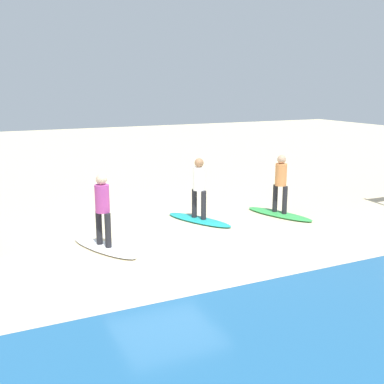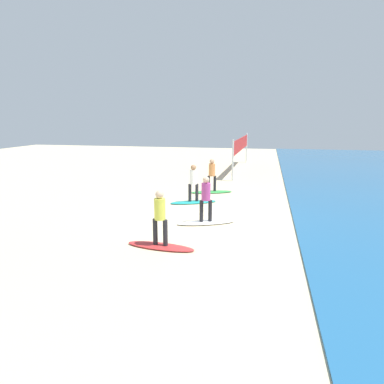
{
  "view_description": "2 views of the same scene",
  "coord_description": "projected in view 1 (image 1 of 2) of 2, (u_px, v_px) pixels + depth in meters",
  "views": [
    {
      "loc": [
        3.99,
        9.83,
        3.64
      ],
      "look_at": [
        -1.06,
        -0.78,
        0.95
      ],
      "focal_mm": 44.16,
      "sensor_mm": 36.0,
      "label": 1
    },
    {
      "loc": [
        13.23,
        1.93,
        3.76
      ],
      "look_at": [
        0.98,
        -0.73,
        1.05
      ],
      "focal_mm": 32.28,
      "sensor_mm": 36.0,
      "label": 2
    }
  ],
  "objects": [
    {
      "name": "ground_plane",
      "position": [
        166.0,
        242.0,
        11.13
      ],
      "size": [
        60.0,
        60.0,
        0.0
      ],
      "primitive_type": "plane",
      "color": "beige"
    },
    {
      "name": "surfer_green",
      "position": [
        281.0,
        180.0,
        13.14
      ],
      "size": [
        0.32,
        0.44,
        1.64
      ],
      "color": "#232328",
      "rests_on": "surfboard_green"
    },
    {
      "name": "surfboard_teal",
      "position": [
        199.0,
        220.0,
        12.79
      ],
      "size": [
        1.39,
        2.14,
        0.09
      ],
      "primitive_type": "ellipsoid",
      "rotation": [
        0.0,
        0.0,
        2.0
      ],
      "color": "teal",
      "rests_on": "ground"
    },
    {
      "name": "surfer_white",
      "position": [
        102.0,
        205.0,
        10.4
      ],
      "size": [
        0.32,
        0.44,
        1.64
      ],
      "color": "#232328",
      "rests_on": "surfboard_white"
    },
    {
      "name": "surfboard_green",
      "position": [
        279.0,
        214.0,
        13.36
      ],
      "size": [
        1.26,
        2.16,
        0.09
      ],
      "primitive_type": "ellipsoid",
      "rotation": [
        0.0,
        0.0,
        1.93
      ],
      "color": "green",
      "rests_on": "ground"
    },
    {
      "name": "surfboard_white",
      "position": [
        104.0,
        247.0,
        10.63
      ],
      "size": [
        1.32,
        2.15,
        0.09
      ],
      "primitive_type": "ellipsoid",
      "rotation": [
        0.0,
        0.0,
        1.96
      ],
      "color": "white",
      "rests_on": "ground"
    },
    {
      "name": "surfer_teal",
      "position": [
        199.0,
        184.0,
        12.57
      ],
      "size": [
        0.32,
        0.43,
        1.64
      ],
      "color": "#232328",
      "rests_on": "surfboard_teal"
    }
  ]
}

